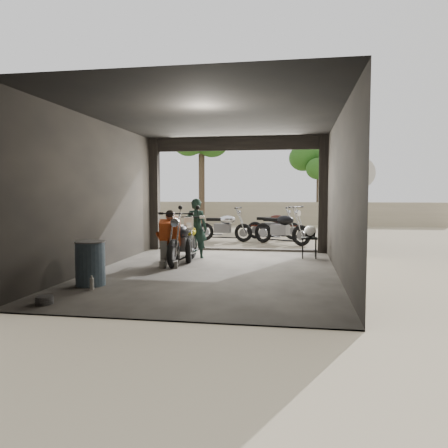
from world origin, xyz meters
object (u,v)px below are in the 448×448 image
(outside_bike_a, at_px, (224,224))
(stool, at_px, (309,240))
(rider, at_px, (196,229))
(helmet, at_px, (310,231))
(outside_bike_c, at_px, (282,225))
(outside_bike_b, at_px, (274,223))
(left_bike, at_px, (183,238))
(oil_drum, at_px, (90,264))
(mechanic, at_px, (170,239))
(main_bike, at_px, (190,237))
(sign_post, at_px, (359,187))

(outside_bike_a, height_order, stool, outside_bike_a)
(rider, distance_m, helmet, 2.86)
(helmet, bearing_deg, stool, -145.98)
(outside_bike_c, bearing_deg, helmet, -133.20)
(outside_bike_b, xyz_separation_m, stool, (1.13, -4.59, -0.12))
(outside_bike_b, xyz_separation_m, helmet, (1.14, -4.59, 0.10))
(left_bike, xyz_separation_m, oil_drum, (-0.96, -2.72, -0.21))
(mechanic, distance_m, stool, 3.56)
(main_bike, bearing_deg, left_bike, -101.66)
(main_bike, distance_m, outside_bike_a, 4.23)
(mechanic, xyz_separation_m, oil_drum, (-0.77, -2.27, -0.21))
(left_bike, height_order, stool, left_bike)
(outside_bike_c, height_order, stool, outside_bike_c)
(outside_bike_a, bearing_deg, stool, -134.49)
(outside_bike_a, bearing_deg, outside_bike_c, -99.43)
(outside_bike_c, xyz_separation_m, sign_post, (2.19, -1.36, 1.19))
(mechanic, height_order, sign_post, sign_post)
(oil_drum, bearing_deg, mechanic, 71.19)
(mechanic, xyz_separation_m, stool, (3.12, 1.71, -0.15))
(outside_bike_c, relative_size, helmet, 5.65)
(outside_bike_c, distance_m, oil_drum, 7.63)
(outside_bike_b, relative_size, sign_post, 0.65)
(stool, bearing_deg, outside_bike_b, 103.78)
(outside_bike_c, relative_size, sign_post, 0.69)
(outside_bike_a, height_order, sign_post, sign_post)
(outside_bike_a, height_order, mechanic, mechanic)
(rider, height_order, helmet, rider)
(stool, relative_size, oil_drum, 0.68)
(outside_bike_a, distance_m, oil_drum, 7.67)
(stool, bearing_deg, outside_bike_a, 127.53)
(main_bike, xyz_separation_m, outside_bike_a, (0.13, 4.23, 0.03))
(main_bike, distance_m, mechanic, 1.11)
(left_bike, distance_m, helmet, 3.20)
(main_bike, relative_size, oil_drum, 2.13)
(rider, xyz_separation_m, oil_drum, (-1.09, -3.52, -0.36))
(main_bike, xyz_separation_m, mechanic, (-0.21, -1.09, 0.05))
(outside_bike_a, bearing_deg, helmet, -134.24)
(rider, height_order, stool, rider)
(left_bike, height_order, outside_bike_c, outside_bike_c)
(outside_bike_b, xyz_separation_m, rider, (-1.67, -5.05, 0.18))
(main_bike, relative_size, sign_post, 0.63)
(mechanic, relative_size, stool, 2.27)
(outside_bike_b, height_order, stool, outside_bike_b)
(helmet, relative_size, sign_post, 0.12)
(mechanic, bearing_deg, oil_drum, -121.30)
(mechanic, bearing_deg, stool, 16.21)
(mechanic, height_order, helmet, mechanic)
(main_bike, height_order, outside_bike_b, outside_bike_b)
(outside_bike_a, distance_m, sign_post, 4.78)
(outside_bike_c, distance_m, helmet, 3.09)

